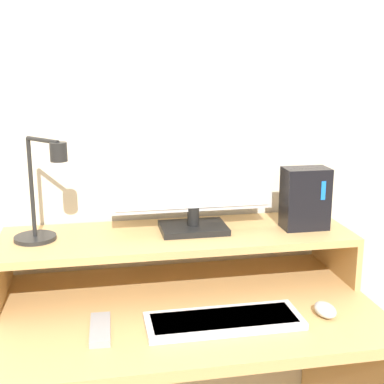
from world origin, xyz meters
TOP-DOWN VIEW (x-y plane):
  - wall_back at (0.00, 0.66)m, footprint 6.00×0.05m
  - desk at (0.00, 0.31)m, footprint 1.04×0.63m
  - monitor_shelf at (0.00, 0.47)m, footprint 1.04×0.32m
  - monitor at (0.05, 0.49)m, footprint 0.49×0.14m
  - desk_lamp at (-0.38, 0.45)m, footprint 0.17×0.18m
  - router_dock at (0.39, 0.45)m, footprint 0.14×0.09m
  - keyboard at (0.07, 0.19)m, footprint 0.40×0.15m
  - mouse at (0.35, 0.19)m, footprint 0.05×0.08m
  - remote_control at (-0.24, 0.21)m, footprint 0.06×0.16m

SIDE VIEW (x-z plane):
  - desk at x=0.00m, z-range 0.14..0.87m
  - remote_control at x=-0.24m, z-range 0.73..0.75m
  - keyboard at x=0.07m, z-range 0.73..0.75m
  - mouse at x=0.35m, z-range 0.73..0.77m
  - monitor_shelf at x=0.00m, z-range 0.79..0.95m
  - router_dock at x=0.39m, z-range 0.89..1.08m
  - desk_lamp at x=-0.38m, z-range 0.86..1.17m
  - monitor at x=0.05m, z-range 0.90..1.24m
  - wall_back at x=0.00m, z-range 0.00..2.50m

